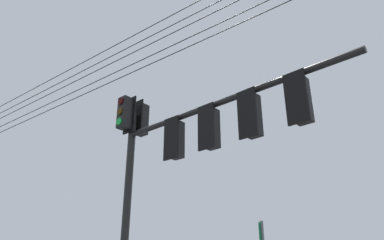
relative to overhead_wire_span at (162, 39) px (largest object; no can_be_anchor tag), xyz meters
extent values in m
cylinder|color=black|center=(0.80, 0.55, -5.02)|extent=(0.20, 0.20, 5.86)
cylinder|color=black|center=(-1.83, -1.00, -2.71)|extent=(5.35, 3.21, 0.14)
cube|color=black|center=(0.96, 0.29, -2.16)|extent=(0.41, 0.41, 0.90)
cube|color=black|center=(0.87, 0.44, -2.16)|extent=(0.40, 0.26, 1.04)
cylinder|color=#360503|center=(1.04, 0.15, -1.86)|extent=(0.19, 0.13, 0.20)
cylinder|color=#3C2703|center=(1.04, 0.15, -2.16)|extent=(0.19, 0.13, 0.20)
cylinder|color=green|center=(1.04, 0.15, -2.46)|extent=(0.19, 0.13, 0.20)
cube|color=black|center=(0.65, 0.81, -2.16)|extent=(0.41, 0.41, 0.90)
cube|color=black|center=(0.74, 0.66, -2.16)|extent=(0.40, 0.26, 1.04)
cylinder|color=#360503|center=(0.57, 0.95, -1.86)|extent=(0.19, 0.13, 0.20)
cylinder|color=#3C2703|center=(0.57, 0.95, -2.16)|extent=(0.19, 0.13, 0.20)
cylinder|color=green|center=(0.57, 0.95, -2.46)|extent=(0.19, 0.13, 0.20)
cube|color=black|center=(-0.63, -0.29, -3.26)|extent=(0.41, 0.41, 0.90)
cube|color=black|center=(-0.72, -0.14, -3.26)|extent=(0.40, 0.26, 1.04)
cylinder|color=#360503|center=(-0.54, -0.43, -2.96)|extent=(0.19, 0.13, 0.20)
cylinder|color=#3C2703|center=(-0.54, -0.43, -3.26)|extent=(0.19, 0.13, 0.20)
cylinder|color=green|center=(-0.54, -0.43, -3.56)|extent=(0.19, 0.13, 0.20)
cube|color=black|center=(-1.55, -0.83, -3.26)|extent=(0.41, 0.41, 0.90)
cube|color=black|center=(-1.63, -0.68, -3.26)|extent=(0.40, 0.25, 1.04)
cylinder|color=#360503|center=(-1.47, -0.97, -2.96)|extent=(0.19, 0.12, 0.20)
cylinder|color=#3C2703|center=(-1.47, -0.97, -3.26)|extent=(0.19, 0.12, 0.20)
cylinder|color=green|center=(-1.47, -0.97, -3.56)|extent=(0.19, 0.12, 0.20)
cube|color=black|center=(-2.46, -1.37, -3.26)|extent=(0.41, 0.41, 0.90)
cube|color=black|center=(-2.54, -1.22, -3.26)|extent=(0.41, 0.24, 1.04)
cylinder|color=#360503|center=(-2.39, -1.51, -2.96)|extent=(0.19, 0.12, 0.20)
cylinder|color=#3C2703|center=(-2.39, -1.51, -3.26)|extent=(0.19, 0.12, 0.20)
cylinder|color=green|center=(-2.39, -1.51, -3.56)|extent=(0.19, 0.12, 0.20)
cube|color=black|center=(-3.38, -1.90, -3.26)|extent=(0.41, 0.41, 0.90)
cube|color=black|center=(-3.46, -1.75, -3.26)|extent=(0.41, 0.25, 1.04)
cylinder|color=#360503|center=(-3.30, -2.05, -2.96)|extent=(0.19, 0.12, 0.20)
cylinder|color=#3C2703|center=(-3.30, -2.05, -3.26)|extent=(0.19, 0.12, 0.20)
cylinder|color=green|center=(-3.30, -2.05, -3.56)|extent=(0.19, 0.12, 0.20)
cube|color=#0C7238|center=(-1.72, -1.76, -5.44)|extent=(0.30, 0.19, 0.34)
cube|color=white|center=(-1.72, -1.75, -5.44)|extent=(0.24, 0.15, 0.28)
cylinder|color=black|center=(0.00, 0.00, -0.67)|extent=(17.71, 12.14, 0.16)
cylinder|color=black|center=(0.00, 0.00, -0.38)|extent=(17.71, 12.14, 0.16)
cylinder|color=black|center=(0.00, 0.00, 0.04)|extent=(17.71, 12.14, 0.16)
cylinder|color=black|center=(0.00, 0.00, 0.32)|extent=(17.71, 12.14, 0.16)
cylinder|color=black|center=(0.00, 0.00, 0.69)|extent=(17.71, 12.14, 0.16)
camera|label=1|loc=(-8.51, 1.91, -6.32)|focal=34.31mm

